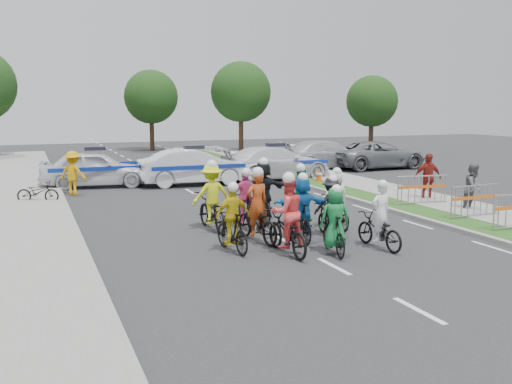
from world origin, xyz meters
name	(u,v)px	position (x,y,z in m)	size (l,w,h in m)	color
ground	(334,267)	(0.00, 0.00, 0.00)	(90.00, 90.00, 0.00)	#28282B
curb_right	(392,210)	(5.10, 5.00, 0.06)	(0.20, 60.00, 0.12)	gray
grass_strip	(409,209)	(5.80, 5.00, 0.06)	(1.20, 60.00, 0.11)	#244A17
sidewalk_right	(451,205)	(7.60, 5.00, 0.07)	(2.40, 60.00, 0.13)	gray
sidewalk_left	(22,241)	(-6.50, 5.00, 0.07)	(3.00, 60.00, 0.13)	gray
rider_0	(379,226)	(1.87, 1.01, 0.59)	(0.72, 1.77, 1.76)	black
rider_1	(334,227)	(0.54, 0.94, 0.68)	(0.80, 1.70, 1.72)	black
rider_2	(287,224)	(-0.53, 1.37, 0.75)	(0.86, 2.00, 2.03)	black
rider_3	(232,225)	(-1.68, 2.08, 0.68)	(0.92, 1.71, 1.75)	black
rider_4	(331,213)	(1.36, 2.58, 0.68)	(1.01, 1.74, 1.73)	black
rider_5	(301,212)	(0.42, 2.49, 0.78)	(1.52, 1.81, 1.84)	black
rider_6	(257,217)	(-0.72, 2.84, 0.66)	(0.98, 2.05, 2.01)	black
rider_7	(335,205)	(1.99, 3.46, 0.71)	(0.77, 1.74, 1.82)	black
rider_8	(299,203)	(1.14, 4.08, 0.70)	(1.00, 1.95, 1.90)	black
rider_9	(245,205)	(-0.41, 4.48, 0.69)	(0.91, 1.72, 1.79)	black
rider_10	(211,203)	(-1.39, 4.66, 0.79)	(1.16, 2.04, 2.05)	black
rider_11	(263,195)	(0.39, 5.09, 0.84)	(1.66, 1.98, 2.02)	black
police_car_0	(96,169)	(-3.47, 14.99, 0.81)	(1.91, 4.74, 1.61)	silver
police_car_1	(194,167)	(0.73, 13.91, 0.82)	(1.73, 4.95, 1.63)	silver
police_car_2	(275,163)	(4.92, 14.33, 0.80)	(2.25, 5.54, 1.61)	silver
civilian_sedan	(327,155)	(9.47, 17.42, 0.80)	(2.25, 5.52, 1.60)	#BABABF
civilian_suv	(378,155)	(12.27, 16.49, 0.78)	(2.57, 5.58, 1.55)	slate
spectator_1	(473,188)	(7.67, 4.04, 0.82)	(0.80, 0.62, 1.65)	#545559
spectator_2	(428,177)	(7.61, 6.36, 0.90)	(1.06, 0.44, 1.80)	maroon
marshal_hiviz	(73,173)	(-4.57, 12.89, 0.88)	(1.14, 0.66, 1.77)	#D89A0B
barrier_1	(475,202)	(6.70, 2.93, 0.56)	(2.00, 0.50, 1.12)	#A5A8AD
barrier_2	(422,191)	(6.70, 5.51, 0.56)	(2.00, 0.50, 1.12)	#A5A8AD
cone_0	(303,189)	(3.70, 8.91, 0.34)	(0.40, 0.40, 0.70)	#F24C0C
cone_1	(319,176)	(6.16, 12.19, 0.34)	(0.40, 0.40, 0.70)	#F24C0C
parked_bike	(38,192)	(-5.96, 11.42, 0.40)	(0.54, 1.54, 0.81)	black
tree_1	(241,92)	(9.00, 30.00, 4.54)	(4.55, 4.55, 6.82)	#382619
tree_2	(372,101)	(18.00, 26.00, 3.83)	(3.85, 3.85, 5.77)	#382619
tree_4	(151,97)	(3.00, 34.00, 4.19)	(4.20, 4.20, 6.30)	#382619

